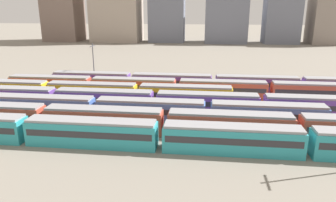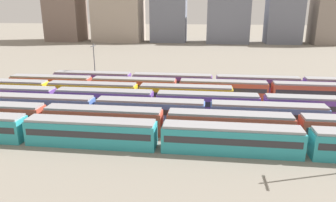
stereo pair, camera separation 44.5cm
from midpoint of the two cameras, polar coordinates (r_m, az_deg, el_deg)
ground_plane at (r=63.90m, az=-19.87°, el=-1.04°), size 600.00×600.00×0.00m
train_track_0 at (r=42.23m, az=-1.33°, el=-6.26°), size 74.70×3.06×3.75m
train_track_1 at (r=46.80m, az=11.26°, el=-4.24°), size 93.60×3.06×3.75m
train_track_2 at (r=52.32m, az=-2.99°, el=-1.67°), size 55.80×3.06×3.75m
train_track_3 at (r=56.50m, az=7.33°, el=-0.39°), size 93.60×3.06×3.75m
train_track_4 at (r=65.54m, az=-13.29°, el=1.69°), size 55.80×3.06×3.75m
train_track_5 at (r=66.62m, az=10.12°, el=2.12°), size 93.60×3.06×3.75m
train_track_6 at (r=72.46m, az=16.01°, el=2.90°), size 93.60×3.06×3.75m
catenary_pole_1 at (r=78.63m, az=-13.03°, el=6.89°), size 0.24×3.20×10.02m
distant_building_2 at (r=174.31m, az=0.23°, el=15.77°), size 18.66×13.69×31.13m
distant_building_3 at (r=173.41m, az=10.83°, el=14.16°), size 21.58×17.99×23.16m
distant_building_4 at (r=177.31m, az=20.23°, el=13.43°), size 17.44×14.15×22.70m
distant_building_5 at (r=183.88m, az=27.87°, el=13.87°), size 19.64×16.08×30.54m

